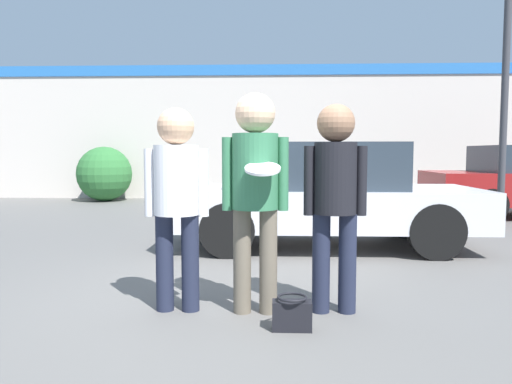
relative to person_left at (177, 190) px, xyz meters
name	(u,v)px	position (x,y,z in m)	size (l,w,h in m)	color
ground_plane	(224,300)	(0.36, 0.31, -1.04)	(56.00, 56.00, 0.00)	#5B5956
storefront_building	(261,131)	(0.36, 10.45, 0.93)	(24.00, 0.22, 3.86)	beige
person_left	(177,190)	(0.00, 0.00, 0.00)	(0.55, 0.38, 1.72)	#1E2338
person_middle_with_frisbee	(255,180)	(0.67, -0.04, 0.09)	(0.55, 0.60, 1.84)	#665B4C
person_right	(335,188)	(1.33, 0.01, 0.02)	(0.52, 0.35, 1.75)	#1E2338
parked_car_near	(323,194)	(1.51, 2.99, -0.28)	(4.26, 1.87, 1.49)	silver
shrub	(104,174)	(-3.96, 9.50, -0.28)	(1.51, 1.51, 1.51)	#2D6B33
handbag	(292,314)	(0.96, -0.44, -0.91)	(0.30, 0.23, 0.26)	black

